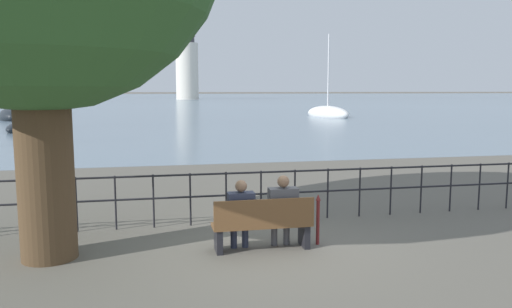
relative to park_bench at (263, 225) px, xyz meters
The scene contains 11 objects.
ground_plane 0.43m from the park_bench, 90.00° to the left, with size 1000.00×1000.00×0.00m, color #605B51.
harbor_water 159.82m from the park_bench, 90.00° to the left, with size 600.00×300.00×0.01m.
park_bench is the anchor object (origin of this frame).
seated_person_left 0.43m from the park_bench, 168.02° to the left, with size 0.44×0.35×1.20m.
seated_person_right 0.45m from the park_bench, 11.45° to the left, with size 0.49×0.35×1.25m.
promenade_railing 1.80m from the park_bench, 90.00° to the left, with size 13.58×0.04×1.05m.
closed_umbrella 1.01m from the park_bench, ahead, with size 0.09×0.09×0.89m.
sailboat_0 29.73m from the park_bench, 108.77° to the left, with size 3.30×7.32×10.07m.
sailboat_1 42.41m from the park_bench, 109.08° to the left, with size 3.82×6.14×11.15m.
sailboat_3 41.44m from the park_bench, 68.70° to the left, with size 3.68×6.25×8.44m.
harbor_lighthouse 130.98m from the park_bench, 86.61° to the left, with size 6.09×6.09×18.46m.
Camera 1 is at (-1.75, -7.97, 2.68)m, focal length 35.00 mm.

